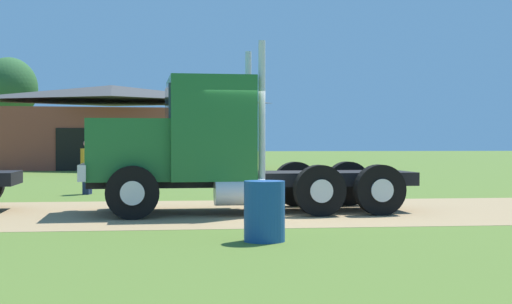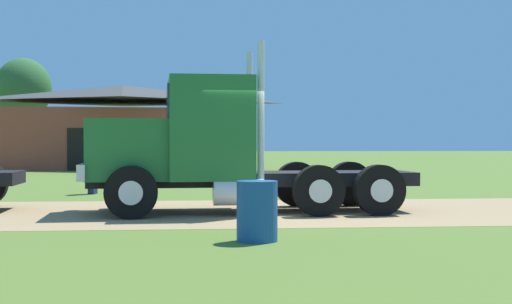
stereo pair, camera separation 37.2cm
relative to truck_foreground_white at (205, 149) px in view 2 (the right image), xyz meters
name	(u,v)px [view 2 (the right image)]	position (x,y,z in m)	size (l,w,h in m)	color
ground_plane	(261,212)	(1.20, 0.06, -1.33)	(200.00, 200.00, 0.00)	#536E29
dirt_track	(261,212)	(1.20, 0.06, -1.32)	(120.00, 6.09, 0.01)	#A28359
truck_foreground_white	(205,149)	(0.00, 0.00, 0.00)	(7.05, 2.90, 3.51)	black
visitor_far_side	(93,165)	(-3.08, 5.75, -0.51)	(0.33, 0.59, 1.55)	gold
steel_barrel	(257,211)	(0.70, -4.53, -0.88)	(0.61, 0.61, 0.90)	#19478C
shed_building	(124,128)	(-4.10, 26.63, 0.93)	(13.72, 8.51, 4.70)	#974232
tree_mid	(23,89)	(-11.84, 36.33, 3.80)	(3.85, 3.85, 7.28)	#513823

